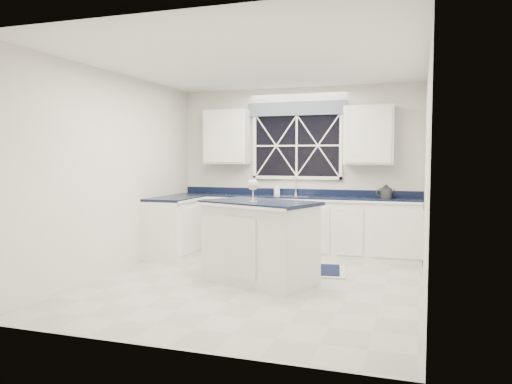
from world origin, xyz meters
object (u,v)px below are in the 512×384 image
(kettle, at_px, (386,192))
(island, at_px, (260,241))
(soap_bottle, at_px, (277,189))
(dishwasher, at_px, (229,226))
(faucet, at_px, (296,186))
(wine_glass, at_px, (253,185))

(kettle, bearing_deg, island, -147.70)
(soap_bottle, bearing_deg, island, -79.86)
(dishwasher, xyz_separation_m, faucet, (1.10, 0.19, 0.69))
(dishwasher, distance_m, island, 2.21)
(dishwasher, height_order, soap_bottle, soap_bottle)
(faucet, xyz_separation_m, kettle, (1.44, -0.10, -0.06))
(wine_glass, bearing_deg, island, 51.07)
(island, bearing_deg, faucet, 112.03)
(wine_glass, bearing_deg, dishwasher, 119.03)
(island, relative_size, kettle, 5.58)
(dishwasher, height_order, kettle, kettle)
(dishwasher, bearing_deg, kettle, 2.14)
(island, bearing_deg, soap_bottle, 120.60)
(island, relative_size, soap_bottle, 7.81)
(wine_glass, bearing_deg, kettle, 54.83)
(faucet, distance_m, wine_glass, 2.16)
(kettle, distance_m, soap_bottle, 1.75)
(kettle, bearing_deg, dishwasher, 159.45)
(soap_bottle, bearing_deg, faucet, 10.09)
(wine_glass, bearing_deg, faucet, 89.74)
(faucet, bearing_deg, island, -88.43)
(wine_glass, distance_m, soap_bottle, 2.13)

